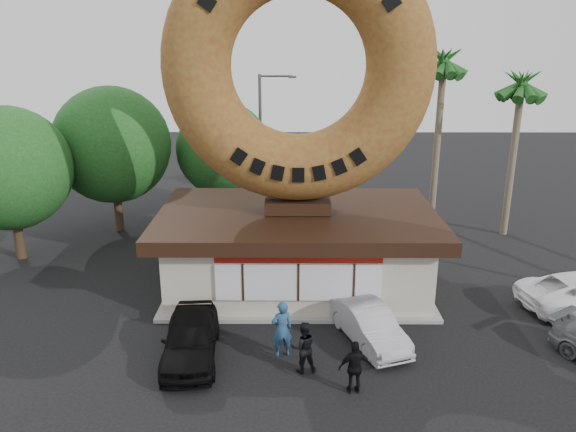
% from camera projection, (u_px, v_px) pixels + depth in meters
% --- Properties ---
extents(ground, '(90.00, 90.00, 0.00)m').
position_uv_depth(ground, '(299.00, 366.00, 17.90)').
color(ground, black).
rests_on(ground, ground).
extents(donut_shop, '(11.20, 7.20, 3.80)m').
position_uv_depth(donut_shop, '(297.00, 246.00, 23.05)').
color(donut_shop, beige).
rests_on(donut_shop, ground).
extents(giant_donut, '(10.24, 2.61, 10.24)m').
position_uv_depth(giant_donut, '(298.00, 67.00, 20.86)').
color(giant_donut, olive).
rests_on(giant_donut, donut_shop).
extents(tree_west, '(6.00, 6.00, 7.65)m').
position_uv_depth(tree_west, '(112.00, 145.00, 28.89)').
color(tree_west, '#473321').
rests_on(tree_west, ground).
extents(tree_mid, '(5.20, 5.20, 6.63)m').
position_uv_depth(tree_mid, '(224.00, 149.00, 30.95)').
color(tree_mid, '#473321').
rests_on(tree_mid, ground).
extents(tree_far, '(5.60, 5.60, 7.14)m').
position_uv_depth(tree_far, '(8.00, 169.00, 25.19)').
color(tree_far, '#473321').
rests_on(tree_far, ground).
extents(palm_near, '(2.60, 2.60, 9.75)m').
position_uv_depth(palm_near, '(443.00, 69.00, 28.59)').
color(palm_near, '#726651').
rests_on(palm_near, ground).
extents(palm_far, '(2.60, 2.60, 8.75)m').
position_uv_depth(palm_far, '(521.00, 90.00, 27.43)').
color(palm_far, '#726651').
rests_on(palm_far, ground).
extents(street_lamp, '(2.11, 0.20, 8.00)m').
position_uv_depth(street_lamp, '(263.00, 138.00, 31.75)').
color(street_lamp, '#59595E').
rests_on(street_lamp, ground).
extents(person_left, '(0.82, 0.67, 1.94)m').
position_uv_depth(person_left, '(282.00, 329.00, 18.17)').
color(person_left, navy).
rests_on(person_left, ground).
extents(person_center, '(0.91, 0.76, 1.69)m').
position_uv_depth(person_center, '(303.00, 347.00, 17.37)').
color(person_center, black).
rests_on(person_center, ground).
extents(person_right, '(1.02, 0.52, 1.67)m').
position_uv_depth(person_right, '(355.00, 367.00, 16.33)').
color(person_right, black).
rests_on(person_right, ground).
extents(car_black, '(2.04, 4.39, 1.45)m').
position_uv_depth(car_black, '(190.00, 338.00, 18.14)').
color(car_black, black).
rests_on(car_black, ground).
extents(car_silver, '(2.59, 4.10, 1.28)m').
position_uv_depth(car_silver, '(369.00, 325.00, 19.13)').
color(car_silver, '#A4A3A8').
rests_on(car_silver, ground).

